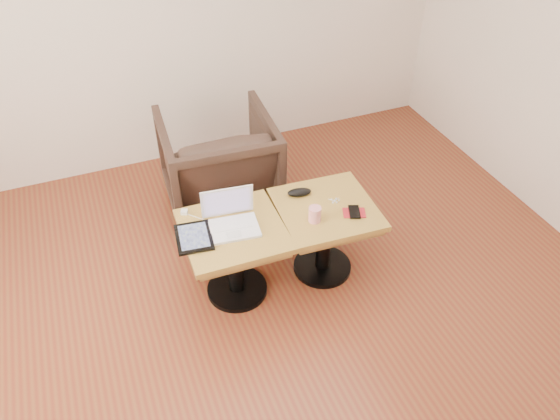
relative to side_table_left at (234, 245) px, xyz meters
name	(u,v)px	position (x,y,z in m)	size (l,w,h in m)	color
room_shell	(291,157)	(0.14, -0.52, 0.94)	(4.52, 4.52, 2.71)	maroon
side_table_left	(234,245)	(0.00, 0.00, 0.00)	(0.61, 0.61, 0.54)	black
side_table_right	(325,223)	(0.61, -0.02, 0.00)	(0.63, 0.63, 0.54)	black
laptop	(230,220)	(0.00, 0.03, 0.18)	(0.34, 0.28, 0.23)	white
tablet	(194,237)	(-0.24, 0.00, 0.15)	(0.24, 0.28, 0.02)	black
charging_adapter	(184,212)	(-0.23, 0.24, 0.15)	(0.04, 0.04, 0.02)	white
glasses_case	(299,192)	(0.50, 0.15, 0.16)	(0.16, 0.07, 0.05)	black
striped_cup	(315,214)	(0.48, -0.11, 0.19)	(0.08, 0.08, 0.10)	#ED3E51
earbuds_tangle	(335,201)	(0.68, 0.01, 0.14)	(0.06, 0.05, 0.01)	white
phone_on_sleeve	(354,212)	(0.74, -0.14, 0.14)	(0.16, 0.14, 0.02)	#A62721
armchair	(219,163)	(0.18, 0.93, -0.03)	(0.80, 0.82, 0.75)	#2F221B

